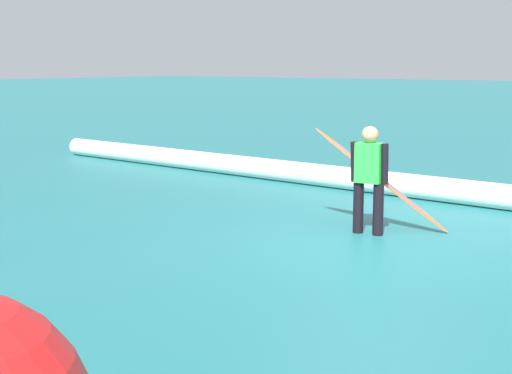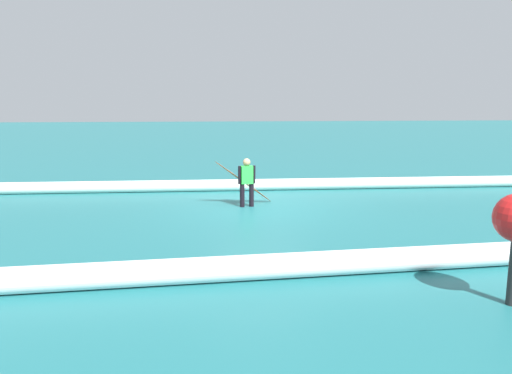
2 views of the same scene
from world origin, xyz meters
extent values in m
plane|color=#1E666B|center=(0.00, 0.00, 0.00)|extent=(172.52, 172.52, 0.00)
cylinder|color=black|center=(0.46, -0.31, 0.34)|extent=(0.14, 0.14, 0.69)
cylinder|color=black|center=(0.18, -0.34, 0.34)|extent=(0.14, 0.14, 0.69)
cube|color=#2DD83F|center=(0.32, -0.33, 0.95)|extent=(0.36, 0.24, 0.52)
sphere|color=tan|center=(0.32, -0.33, 1.31)|extent=(0.22, 0.22, 0.22)
cylinder|color=black|center=(0.54, -0.31, 0.95)|extent=(0.09, 0.12, 0.53)
cylinder|color=black|center=(0.11, -0.35, 0.95)|extent=(0.09, 0.12, 0.53)
ellipsoid|color=#E55926|center=(0.37, -0.73, 0.67)|extent=(1.86, 0.82, 1.37)
ellipsoid|color=blue|center=(0.37, -0.73, 0.68)|extent=(1.46, 0.55, 1.11)
cylinder|color=white|center=(-0.30, -3.07, 0.20)|extent=(21.11, 1.40, 0.40)
camera|label=1|loc=(-4.36, 8.18, 2.23)|focal=52.38mm
camera|label=2|loc=(1.96, 13.41, 2.88)|focal=33.74mm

